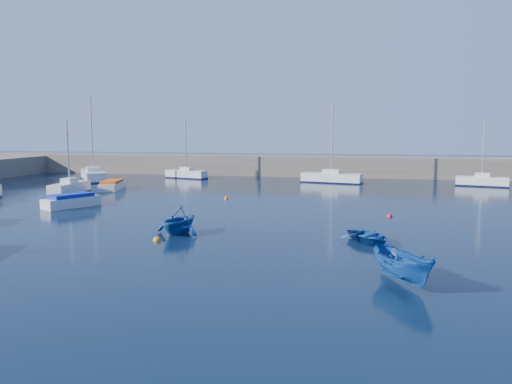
% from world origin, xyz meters
% --- Properties ---
extents(ground, '(220.00, 220.00, 0.00)m').
position_xyz_m(ground, '(0.00, 0.00, 0.00)').
color(ground, black).
rests_on(ground, ground).
extents(back_wall, '(96.00, 4.50, 2.60)m').
position_xyz_m(back_wall, '(0.00, 46.00, 1.30)').
color(back_wall, '#726557').
rests_on(back_wall, ground).
extents(sailboat_3, '(1.52, 5.21, 7.04)m').
position_xyz_m(sailboat_3, '(-22.10, 22.34, 0.61)').
color(sailboat_3, silver).
rests_on(sailboat_3, ground).
extents(sailboat_4, '(6.31, 7.61, 10.13)m').
position_xyz_m(sailboat_4, '(-26.64, 34.76, 0.64)').
color(sailboat_4, silver).
rests_on(sailboat_4, ground).
extents(sailboat_5, '(5.68, 2.98, 7.29)m').
position_xyz_m(sailboat_5, '(-16.57, 39.55, 0.56)').
color(sailboat_5, silver).
rests_on(sailboat_5, ground).
extents(sailboat_6, '(7.13, 3.39, 9.01)m').
position_xyz_m(sailboat_6, '(1.66, 37.74, 0.61)').
color(sailboat_6, silver).
rests_on(sailboat_6, ground).
extents(sailboat_7, '(5.43, 2.67, 7.05)m').
position_xyz_m(sailboat_7, '(17.75, 37.24, 0.58)').
color(sailboat_7, silver).
rests_on(sailboat_7, ground).
extents(motorboat_1, '(3.35, 4.56, 1.07)m').
position_xyz_m(motorboat_1, '(-17.44, 15.07, 0.50)').
color(motorboat_1, silver).
rests_on(motorboat_1, ground).
extents(motorboat_2, '(2.63, 4.94, 0.97)m').
position_xyz_m(motorboat_2, '(-19.92, 26.54, 0.45)').
color(motorboat_2, silver).
rests_on(motorboat_2, ground).
extents(dinghy_center, '(3.54, 3.81, 0.64)m').
position_xyz_m(dinghy_center, '(5.19, 6.99, 0.32)').
color(dinghy_center, '#144590').
rests_on(dinghy_center, ground).
extents(dinghy_left, '(3.48, 3.78, 1.67)m').
position_xyz_m(dinghy_left, '(-5.59, 7.04, 0.83)').
color(dinghy_left, '#144590').
rests_on(dinghy_left, ground).
extents(dinghy_right, '(2.91, 3.77, 1.38)m').
position_xyz_m(dinghy_right, '(6.35, -0.24, 0.69)').
color(dinghy_right, '#144590').
rests_on(dinghy_right, ground).
extents(buoy_0, '(0.46, 0.46, 0.46)m').
position_xyz_m(buoy_0, '(-6.15, 5.10, 0.00)').
color(buoy_0, orange).
rests_on(buoy_0, ground).
extents(buoy_1, '(0.40, 0.40, 0.40)m').
position_xyz_m(buoy_1, '(6.80, 15.52, 0.00)').
color(buoy_1, red).
rests_on(buoy_1, ground).
extents(buoy_3, '(0.39, 0.39, 0.39)m').
position_xyz_m(buoy_3, '(-6.77, 22.21, 0.00)').
color(buoy_3, orange).
rests_on(buoy_3, ground).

